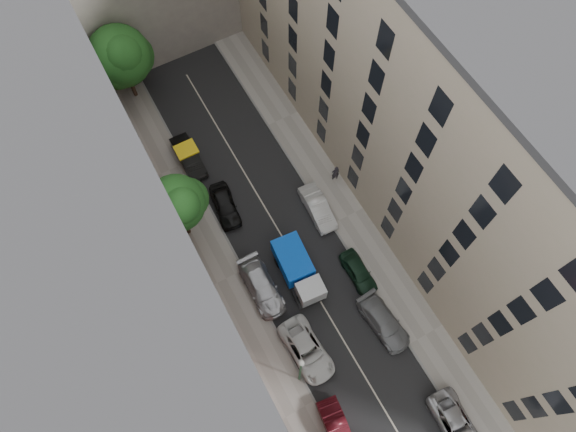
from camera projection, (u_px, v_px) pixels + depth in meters
ground at (288, 247)px, 40.83m from camera, size 120.00×120.00×0.00m
road_surface at (288, 247)px, 40.82m from camera, size 8.00×44.00×0.02m
sidewalk_left at (226, 279)px, 39.64m from camera, size 3.00×44.00×0.15m
sidewalk_right at (347, 216)px, 41.87m from camera, size 3.00×44.00×0.15m
building_left at (121, 270)px, 29.52m from camera, size 8.00×44.00×20.00m
building_right at (434, 117)px, 33.98m from camera, size 8.00×44.00×20.00m
tarp_truck at (298, 269)px, 38.63m from camera, size 2.49×5.43×2.44m
car_left_1 at (337, 430)px, 34.54m from camera, size 2.00×4.38×1.39m
car_left_2 at (307, 350)px, 36.75m from camera, size 2.54×5.17×1.41m
car_left_3 at (262, 287)px, 38.67m from camera, size 2.16×5.17×1.49m
car_left_4 at (225, 205)px, 41.56m from camera, size 2.27×4.47×1.46m
car_left_5 at (189, 157)px, 43.45m from camera, size 1.60×4.58×1.51m
car_right_0 at (456, 425)px, 34.71m from camera, size 2.52×4.90×1.32m
car_right_1 at (384, 322)px, 37.59m from camera, size 2.35×4.96×1.40m
car_right_2 at (358, 272)px, 39.27m from camera, size 1.60×3.87×1.31m
car_right_3 at (318, 208)px, 41.48m from camera, size 1.79×4.49×1.45m
tree_mid at (178, 205)px, 36.68m from camera, size 4.69×4.31×7.44m
tree_far at (122, 58)px, 42.53m from camera, size 5.46×5.22×7.60m
lamp_post at (300, 370)px, 32.53m from camera, size 0.36×0.36×7.10m
pedestrian at (335, 173)px, 42.44m from camera, size 0.75×0.57×1.83m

